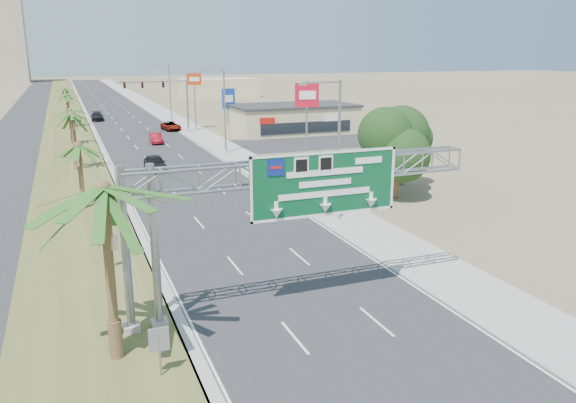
# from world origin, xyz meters

# --- Properties ---
(road) EXTENTS (12.00, 300.00, 0.02)m
(road) POSITION_xyz_m (0.00, 110.00, 0.01)
(road) COLOR #28282B
(road) RESTS_ON ground
(sidewalk_right) EXTENTS (4.00, 300.00, 0.10)m
(sidewalk_right) POSITION_xyz_m (8.50, 110.00, 0.05)
(sidewalk_right) COLOR #9E9B93
(sidewalk_right) RESTS_ON ground
(median_grass) EXTENTS (7.00, 300.00, 0.12)m
(median_grass) POSITION_xyz_m (-10.00, 110.00, 0.06)
(median_grass) COLOR #4A5224
(median_grass) RESTS_ON ground
(opposing_road) EXTENTS (8.00, 300.00, 0.02)m
(opposing_road) POSITION_xyz_m (-17.00, 110.00, 0.01)
(opposing_road) COLOR #28282B
(opposing_road) RESTS_ON ground
(sign_gantry) EXTENTS (16.75, 1.24, 7.50)m
(sign_gantry) POSITION_xyz_m (-1.06, 9.93, 6.06)
(sign_gantry) COLOR gray
(sign_gantry) RESTS_ON ground
(palm_near) EXTENTS (5.70, 5.70, 8.35)m
(palm_near) POSITION_xyz_m (-9.20, 8.00, 6.93)
(palm_near) COLOR brown
(palm_near) RESTS_ON ground
(palm_row_b) EXTENTS (3.99, 3.99, 5.95)m
(palm_row_b) POSITION_xyz_m (-9.50, 32.00, 4.90)
(palm_row_b) COLOR brown
(palm_row_b) RESTS_ON ground
(palm_row_c) EXTENTS (3.99, 3.99, 6.75)m
(palm_row_c) POSITION_xyz_m (-9.50, 48.00, 5.66)
(palm_row_c) COLOR brown
(palm_row_c) RESTS_ON ground
(palm_row_d) EXTENTS (3.99, 3.99, 5.45)m
(palm_row_d) POSITION_xyz_m (-9.50, 66.00, 4.42)
(palm_row_d) COLOR brown
(palm_row_d) RESTS_ON ground
(palm_row_e) EXTENTS (3.99, 3.99, 6.15)m
(palm_row_e) POSITION_xyz_m (-9.50, 85.00, 5.09)
(palm_row_e) COLOR brown
(palm_row_e) RESTS_ON ground
(palm_row_f) EXTENTS (3.99, 3.99, 5.75)m
(palm_row_f) POSITION_xyz_m (-9.50, 110.00, 4.71)
(palm_row_f) COLOR brown
(palm_row_f) RESTS_ON ground
(streetlight_near) EXTENTS (3.27, 0.44, 10.00)m
(streetlight_near) POSITION_xyz_m (7.30, 22.00, 4.69)
(streetlight_near) COLOR gray
(streetlight_near) RESTS_ON ground
(streetlight_mid) EXTENTS (3.27, 0.44, 10.00)m
(streetlight_mid) POSITION_xyz_m (7.30, 52.00, 4.69)
(streetlight_mid) COLOR gray
(streetlight_mid) RESTS_ON ground
(streetlight_far) EXTENTS (3.27, 0.44, 10.00)m
(streetlight_far) POSITION_xyz_m (7.30, 88.00, 4.69)
(streetlight_far) COLOR gray
(streetlight_far) RESTS_ON ground
(signal_mast) EXTENTS (10.28, 0.71, 8.00)m
(signal_mast) POSITION_xyz_m (5.17, 71.97, 4.85)
(signal_mast) COLOR gray
(signal_mast) RESTS_ON ground
(store_building) EXTENTS (18.00, 10.00, 4.00)m
(store_building) POSITION_xyz_m (22.00, 66.00, 2.00)
(store_building) COLOR tan
(store_building) RESTS_ON ground
(oak_near) EXTENTS (4.50, 4.50, 6.80)m
(oak_near) POSITION_xyz_m (15.00, 26.00, 4.53)
(oak_near) COLOR brown
(oak_near) RESTS_ON ground
(oak_far) EXTENTS (3.50, 3.50, 5.60)m
(oak_far) POSITION_xyz_m (18.00, 30.00, 3.82)
(oak_far) COLOR brown
(oak_far) RESTS_ON ground
(median_signback_a) EXTENTS (0.75, 0.08, 2.08)m
(median_signback_a) POSITION_xyz_m (-7.80, 6.00, 1.45)
(median_signback_a) COLOR gray
(median_signback_a) RESTS_ON ground
(median_signback_b) EXTENTS (0.75, 0.08, 2.08)m
(median_signback_b) POSITION_xyz_m (-8.50, 18.00, 1.45)
(median_signback_b) COLOR gray
(median_signback_b) RESTS_ON ground
(building_distant_right) EXTENTS (20.00, 12.00, 5.00)m
(building_distant_right) POSITION_xyz_m (30.00, 140.00, 2.50)
(building_distant_right) COLOR tan
(building_distant_right) RESTS_ON ground
(car_left_lane) EXTENTS (2.06, 4.78, 1.61)m
(car_left_lane) POSITION_xyz_m (-2.00, 44.76, 0.80)
(car_left_lane) COLOR black
(car_left_lane) RESTS_ON ground
(car_mid_lane) EXTENTS (1.59, 4.23, 1.38)m
(car_mid_lane) POSITION_xyz_m (0.87, 63.06, 0.69)
(car_mid_lane) COLOR maroon
(car_mid_lane) RESTS_ON ground
(car_right_lane) EXTENTS (2.73, 5.09, 1.36)m
(car_right_lane) POSITION_xyz_m (5.14, 75.43, 0.68)
(car_right_lane) COLOR gray
(car_right_lane) RESTS_ON ground
(car_far) EXTENTS (2.25, 5.19, 1.49)m
(car_far) POSITION_xyz_m (-4.79, 93.50, 0.74)
(car_far) COLOR black
(car_far) RESTS_ON ground
(pole_sign_red_near) EXTENTS (2.41, 0.84, 9.08)m
(pole_sign_red_near) POSITION_xyz_m (12.58, 39.34, 7.15)
(pole_sign_red_near) COLOR gray
(pole_sign_red_near) RESTS_ON ground
(pole_sign_blue) EXTENTS (2.02, 0.57, 6.80)m
(pole_sign_blue) POSITION_xyz_m (13.00, 69.85, 4.89)
(pole_sign_blue) COLOR gray
(pole_sign_blue) RESTS_ON ground
(pole_sign_red_far) EXTENTS (2.15, 1.09, 8.94)m
(pole_sign_red_far) POSITION_xyz_m (9.00, 74.94, 7.08)
(pole_sign_red_far) COLOR gray
(pole_sign_red_far) RESTS_ON ground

